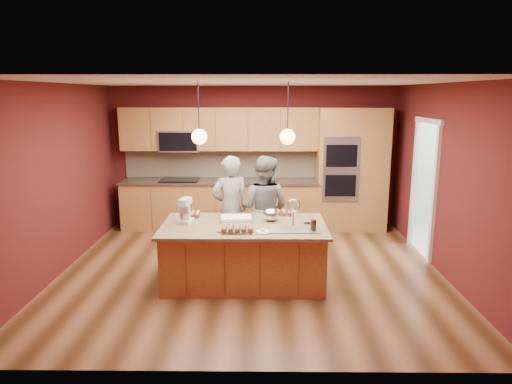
{
  "coord_description": "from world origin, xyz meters",
  "views": [
    {
      "loc": [
        0.14,
        -6.32,
        2.54
      ],
      "look_at": [
        0.07,
        -0.1,
        1.2
      ],
      "focal_mm": 32.0,
      "sensor_mm": 36.0,
      "label": 1
    }
  ],
  "objects_px": {
    "person_left": "(230,208)",
    "stand_mixer": "(185,212)",
    "person_right": "(264,209)",
    "mixing_bowl": "(271,215)",
    "island": "(245,253)"
  },
  "relations": [
    {
      "from": "person_left",
      "to": "stand_mixer",
      "type": "relative_size",
      "value": 4.8
    },
    {
      "from": "stand_mixer",
      "to": "person_left",
      "type": "bearing_deg",
      "value": 67.71
    },
    {
      "from": "person_right",
      "to": "mixing_bowl",
      "type": "relative_size",
      "value": 7.42
    },
    {
      "from": "island",
      "to": "person_left",
      "type": "bearing_deg",
      "value": 106.29
    },
    {
      "from": "island",
      "to": "person_left",
      "type": "height_order",
      "value": "person_left"
    },
    {
      "from": "island",
      "to": "mixing_bowl",
      "type": "height_order",
      "value": "island"
    },
    {
      "from": "island",
      "to": "mixing_bowl",
      "type": "bearing_deg",
      "value": 29.43
    },
    {
      "from": "stand_mixer",
      "to": "mixing_bowl",
      "type": "relative_size",
      "value": 1.55
    },
    {
      "from": "stand_mixer",
      "to": "mixing_bowl",
      "type": "distance_m",
      "value": 1.18
    },
    {
      "from": "person_right",
      "to": "person_left",
      "type": "bearing_deg",
      "value": 21.5
    },
    {
      "from": "stand_mixer",
      "to": "mixing_bowl",
      "type": "height_order",
      "value": "stand_mixer"
    },
    {
      "from": "island",
      "to": "stand_mixer",
      "type": "distance_m",
      "value": 0.99
    },
    {
      "from": "mixing_bowl",
      "to": "stand_mixer",
      "type": "bearing_deg",
      "value": -174.6
    },
    {
      "from": "mixing_bowl",
      "to": "island",
      "type": "bearing_deg",
      "value": -150.57
    },
    {
      "from": "island",
      "to": "person_right",
      "type": "distance_m",
      "value": 1.0
    }
  ]
}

